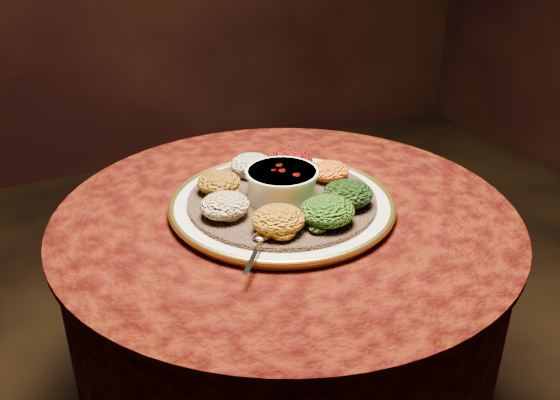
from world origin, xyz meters
name	(u,v)px	position (x,y,z in m)	size (l,w,h in m)	color
table	(286,284)	(0.00, 0.00, 0.55)	(0.96, 0.96, 0.73)	black
platter	(282,205)	(0.00, 0.01, 0.75)	(0.58, 0.58, 0.02)	beige
injera	(282,200)	(0.00, 0.01, 0.76)	(0.39, 0.39, 0.01)	brown
stew_bowl	(282,182)	(0.00, 0.01, 0.80)	(0.15, 0.15, 0.06)	silver
spoon	(262,239)	(-0.11, -0.13, 0.77)	(0.10, 0.12, 0.01)	silver
portion_ayib	(251,165)	(-0.02, 0.15, 0.78)	(0.09, 0.09, 0.04)	beige
portion_kitfo	(289,160)	(0.07, 0.13, 0.79)	(0.11, 0.10, 0.05)	black
portion_tikil	(330,171)	(0.13, 0.05, 0.78)	(0.08, 0.08, 0.04)	#BE890F
portion_gomen	(348,194)	(0.10, -0.07, 0.79)	(0.10, 0.10, 0.05)	black
portion_mixveg	(327,211)	(0.03, -0.12, 0.79)	(0.11, 0.10, 0.05)	#A93A0A
portion_kik	(278,220)	(-0.07, -0.11, 0.79)	(0.10, 0.10, 0.05)	#C06C11
portion_timatim	(225,206)	(-0.14, -0.01, 0.79)	(0.10, 0.09, 0.05)	maroon
portion_shiro	(219,182)	(-0.11, 0.09, 0.78)	(0.09, 0.09, 0.04)	#9E5313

